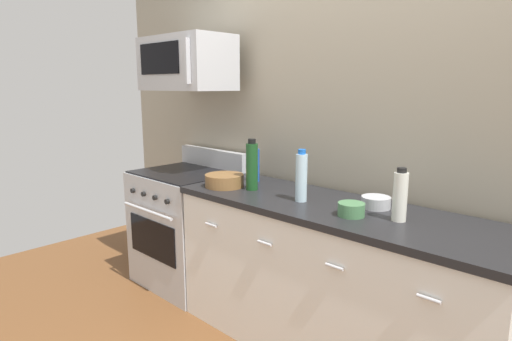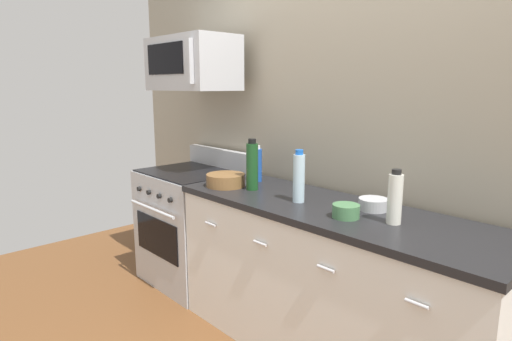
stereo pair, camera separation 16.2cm
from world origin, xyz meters
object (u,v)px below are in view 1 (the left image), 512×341
at_px(range_oven, 187,227).
at_px(bottle_soda_blue, 255,164).
at_px(bottle_wine_green, 252,166).
at_px(bowl_steel_prep, 376,202).
at_px(microwave, 186,64).
at_px(bottle_water_clear, 301,177).
at_px(bowl_green_glaze, 351,209).
at_px(bottle_vinegar_white, 400,196).
at_px(bowl_wooden_salad, 224,180).

distance_m(range_oven, bottle_soda_blue, 0.86).
distance_m(range_oven, bottle_wine_green, 0.99).
bearing_deg(bowl_steel_prep, microwave, -177.29).
height_order(bottle_wine_green, bowl_steel_prep, bottle_wine_green).
bearing_deg(microwave, bottle_water_clear, -4.85).
bearing_deg(bottle_water_clear, bowl_green_glaze, -7.75).
height_order(range_oven, bottle_vinegar_white, bottle_vinegar_white).
xyz_separation_m(bottle_wine_green, bottle_vinegar_white, (0.99, 0.04, -0.03)).
bearing_deg(range_oven, bowl_green_glaze, -3.90).
xyz_separation_m(bottle_vinegar_white, bowl_wooden_salad, (-1.18, -0.10, -0.08)).
relative_size(bottle_vinegar_white, bowl_steel_prep, 1.69).
distance_m(range_oven, bottle_water_clear, 1.33).
distance_m(microwave, bottle_soda_blue, 0.95).
bearing_deg(microwave, bottle_wine_green, -7.04).
bearing_deg(bottle_wine_green, bottle_soda_blue, 129.58).
bearing_deg(bowl_steel_prep, bottle_water_clear, -155.66).
relative_size(bottle_water_clear, bowl_green_glaze, 2.19).
height_order(microwave, bowl_wooden_salad, microwave).
distance_m(bowl_wooden_salad, bowl_steel_prep, 1.01).
xyz_separation_m(bottle_vinegar_white, bowl_steel_prep, (-0.20, 0.13, -0.10)).
height_order(microwave, bottle_vinegar_white, microwave).
bearing_deg(bottle_water_clear, range_oven, 177.30).
xyz_separation_m(bottle_water_clear, bowl_steel_prep, (0.39, 0.18, -0.11)).
relative_size(range_oven, bottle_vinegar_white, 3.94).
relative_size(bottle_soda_blue, bottle_vinegar_white, 0.94).
height_order(bottle_water_clear, bowl_green_glaze, bottle_water_clear).
height_order(bottle_water_clear, bowl_wooden_salad, bottle_water_clear).
bearing_deg(bowl_green_glaze, bottle_soda_blue, 165.18).
xyz_separation_m(microwave, bottle_soda_blue, (0.62, 0.10, -0.71)).
xyz_separation_m(bowl_green_glaze, bowl_steel_prep, (0.02, 0.23, -0.00)).
height_order(bowl_green_glaze, bowl_wooden_salad, bowl_wooden_salad).
xyz_separation_m(bottle_soda_blue, bottle_water_clear, (0.56, -0.20, 0.02)).
distance_m(bottle_soda_blue, bottle_wine_green, 0.25).
distance_m(range_oven, bottle_vinegar_white, 1.86).
xyz_separation_m(bottle_soda_blue, bottle_vinegar_white, (1.15, -0.15, 0.01)).
bearing_deg(bowl_wooden_salad, bowl_steel_prep, 13.48).
height_order(bottle_soda_blue, bowl_steel_prep, bottle_soda_blue).
bearing_deg(bottle_soda_blue, bowl_steel_prep, -1.27).
xyz_separation_m(range_oven, bottle_water_clear, (1.19, -0.06, 0.60)).
height_order(bottle_wine_green, bottle_vinegar_white, bottle_wine_green).
xyz_separation_m(bottle_water_clear, bowl_wooden_salad, (-0.60, -0.06, -0.10)).
distance_m(range_oven, bowl_wooden_salad, 0.78).
xyz_separation_m(microwave, bowl_wooden_salad, (0.59, -0.16, -0.79)).
bearing_deg(bowl_steel_prep, bottle_wine_green, -167.81).
bearing_deg(bowl_wooden_salad, bottle_vinegar_white, 5.03).
height_order(bowl_green_glaze, bowl_steel_prep, bowl_green_glaze).
xyz_separation_m(bottle_vinegar_white, bowl_green_glaze, (-0.22, -0.09, -0.09)).
xyz_separation_m(range_oven, bowl_wooden_salad, (0.59, -0.12, 0.50)).
bearing_deg(bowl_green_glaze, bottle_water_clear, 172.25).
bearing_deg(bowl_wooden_salad, bottle_soda_blue, 82.25).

